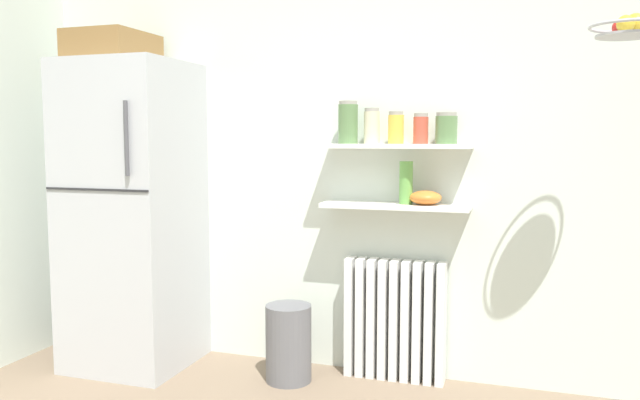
{
  "coord_description": "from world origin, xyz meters",
  "views": [
    {
      "loc": [
        0.77,
        -1.52,
        1.37
      ],
      "look_at": [
        -0.26,
        1.6,
        1.05
      ],
      "focal_mm": 35.18,
      "sensor_mm": 36.0,
      "label": 1
    }
  ],
  "objects_px": {
    "radiator": "(395,320)",
    "storage_jar_2": "(396,128)",
    "storage_jar_3": "(421,129)",
    "storage_jar_4": "(446,128)",
    "refrigerator": "(132,209)",
    "vase": "(406,183)",
    "storage_jar_1": "(372,126)",
    "hanging_fruit_basket": "(628,27)",
    "trash_bin": "(289,343)",
    "shelf_bowl": "(426,198)",
    "storage_jar_0": "(348,123)"
  },
  "relations": [
    {
      "from": "storage_jar_1",
      "to": "vase",
      "type": "distance_m",
      "value": 0.37
    },
    {
      "from": "storage_jar_1",
      "to": "vase",
      "type": "height_order",
      "value": "storage_jar_1"
    },
    {
      "from": "storage_jar_1",
      "to": "storage_jar_3",
      "type": "bearing_deg",
      "value": -0.0
    },
    {
      "from": "vase",
      "to": "hanging_fruit_basket",
      "type": "distance_m",
      "value": 1.31
    },
    {
      "from": "storage_jar_1",
      "to": "trash_bin",
      "type": "relative_size",
      "value": 0.45
    },
    {
      "from": "hanging_fruit_basket",
      "to": "vase",
      "type": "bearing_deg",
      "value": 158.36
    },
    {
      "from": "storage_jar_1",
      "to": "storage_jar_3",
      "type": "xyz_separation_m",
      "value": [
        0.27,
        -0.0,
        -0.02
      ]
    },
    {
      "from": "storage_jar_4",
      "to": "storage_jar_0",
      "type": "bearing_deg",
      "value": -180.0
    },
    {
      "from": "storage_jar_4",
      "to": "refrigerator",
      "type": "bearing_deg",
      "value": -173.33
    },
    {
      "from": "storage_jar_4",
      "to": "shelf_bowl",
      "type": "bearing_deg",
      "value": -180.0
    },
    {
      "from": "storage_jar_4",
      "to": "trash_bin",
      "type": "bearing_deg",
      "value": -167.03
    },
    {
      "from": "radiator",
      "to": "storage_jar_1",
      "type": "distance_m",
      "value": 1.11
    },
    {
      "from": "radiator",
      "to": "storage_jar_2",
      "type": "distance_m",
      "value": 1.09
    },
    {
      "from": "storage_jar_1",
      "to": "storage_jar_2",
      "type": "bearing_deg",
      "value": -0.0
    },
    {
      "from": "storage_jar_1",
      "to": "hanging_fruit_basket",
      "type": "xyz_separation_m",
      "value": [
        1.22,
        -0.41,
        0.41
      ]
    },
    {
      "from": "refrigerator",
      "to": "trash_bin",
      "type": "xyz_separation_m",
      "value": [
        1.0,
        0.02,
        -0.73
      ]
    },
    {
      "from": "radiator",
      "to": "storage_jar_3",
      "type": "height_order",
      "value": "storage_jar_3"
    },
    {
      "from": "refrigerator",
      "to": "shelf_bowl",
      "type": "distance_m",
      "value": 1.75
    },
    {
      "from": "storage_jar_2",
      "to": "storage_jar_3",
      "type": "relative_size",
      "value": 1.07
    },
    {
      "from": "storage_jar_2",
      "to": "radiator",
      "type": "bearing_deg",
      "value": 90.0
    },
    {
      "from": "hanging_fruit_basket",
      "to": "storage_jar_3",
      "type": "bearing_deg",
      "value": 156.78
    },
    {
      "from": "storage_jar_0",
      "to": "vase",
      "type": "relative_size",
      "value": 1.01
    },
    {
      "from": "radiator",
      "to": "hanging_fruit_basket",
      "type": "distance_m",
      "value": 1.9
    },
    {
      "from": "radiator",
      "to": "trash_bin",
      "type": "xyz_separation_m",
      "value": [
        -0.56,
        -0.22,
        -0.13
      ]
    },
    {
      "from": "refrigerator",
      "to": "storage_jar_3",
      "type": "xyz_separation_m",
      "value": [
        1.7,
        0.21,
        0.48
      ]
    },
    {
      "from": "storage_jar_2",
      "to": "vase",
      "type": "relative_size",
      "value": 0.75
    },
    {
      "from": "refrigerator",
      "to": "hanging_fruit_basket",
      "type": "xyz_separation_m",
      "value": [
        2.64,
        -0.19,
        0.9
      ]
    },
    {
      "from": "radiator",
      "to": "vase",
      "type": "relative_size",
      "value": 2.92
    },
    {
      "from": "storage_jar_0",
      "to": "hanging_fruit_basket",
      "type": "bearing_deg",
      "value": -16.66
    },
    {
      "from": "hanging_fruit_basket",
      "to": "refrigerator",
      "type": "bearing_deg",
      "value": 175.86
    },
    {
      "from": "radiator",
      "to": "hanging_fruit_basket",
      "type": "relative_size",
      "value": 2.15
    },
    {
      "from": "storage_jar_2",
      "to": "storage_jar_4",
      "type": "distance_m",
      "value": 0.27
    },
    {
      "from": "radiator",
      "to": "storage_jar_1",
      "type": "height_order",
      "value": "storage_jar_1"
    },
    {
      "from": "radiator",
      "to": "trash_bin",
      "type": "relative_size",
      "value": 1.57
    },
    {
      "from": "storage_jar_2",
      "to": "trash_bin",
      "type": "bearing_deg",
      "value": -161.12
    },
    {
      "from": "refrigerator",
      "to": "vase",
      "type": "bearing_deg",
      "value": 7.53
    },
    {
      "from": "hanging_fruit_basket",
      "to": "shelf_bowl",
      "type": "bearing_deg",
      "value": 156.06
    },
    {
      "from": "shelf_bowl",
      "to": "storage_jar_0",
      "type": "bearing_deg",
      "value": 180.0
    },
    {
      "from": "radiator",
      "to": "hanging_fruit_basket",
      "type": "height_order",
      "value": "hanging_fruit_basket"
    },
    {
      "from": "storage_jar_1",
      "to": "vase",
      "type": "relative_size",
      "value": 0.84
    },
    {
      "from": "refrigerator",
      "to": "storage_jar_2",
      "type": "height_order",
      "value": "refrigerator"
    },
    {
      "from": "refrigerator",
      "to": "storage_jar_2",
      "type": "relative_size",
      "value": 11.27
    },
    {
      "from": "hanging_fruit_basket",
      "to": "radiator",
      "type": "bearing_deg",
      "value": 158.07
    },
    {
      "from": "storage_jar_2",
      "to": "trash_bin",
      "type": "xyz_separation_m",
      "value": [
        -0.56,
        -0.19,
        -1.21
      ]
    },
    {
      "from": "vase",
      "to": "storage_jar_0",
      "type": "bearing_deg",
      "value": 180.0
    },
    {
      "from": "radiator",
      "to": "storage_jar_0",
      "type": "xyz_separation_m",
      "value": [
        -0.27,
        -0.03,
        1.12
      ]
    },
    {
      "from": "storage_jar_0",
      "to": "storage_jar_2",
      "type": "height_order",
      "value": "storage_jar_0"
    },
    {
      "from": "radiator",
      "to": "vase",
      "type": "bearing_deg",
      "value": -26.66
    },
    {
      "from": "vase",
      "to": "shelf_bowl",
      "type": "xyz_separation_m",
      "value": [
        0.11,
        0.0,
        -0.08
      ]
    },
    {
      "from": "vase",
      "to": "hanging_fruit_basket",
      "type": "bearing_deg",
      "value": -21.64
    }
  ]
}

